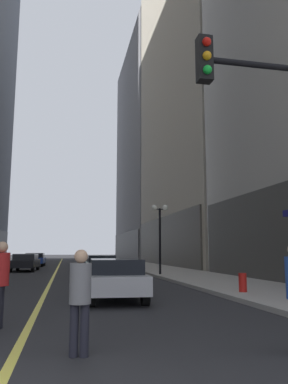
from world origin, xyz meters
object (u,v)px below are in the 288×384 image
car_black (25,262)px  pedestrian_in_grey_suit (80,294)px  car_green (101,265)px  car_blue (35,259)px  car_silver (115,278)px  pedestrian_in_red_jacket (1,277)px  fire_hydrant_right (243,285)px  street_lamp_right_mid (160,223)px

car_black → pedestrian_in_grey_suit: size_ratio=2.82×
car_green → car_blue: same height
car_silver → car_green: bearing=87.6°
car_green → pedestrian_in_grey_suit: bearing=-96.2°
car_blue → pedestrian_in_red_jacket: size_ratio=2.34×
car_blue → pedestrian_in_red_jacket: bearing=-86.8°
car_green → fire_hydrant_right: size_ratio=5.74×
car_green → car_blue: bearing=106.5°
street_lamp_right_mid → car_silver: bearing=-111.6°
car_blue → pedestrian_in_red_jacket: (1.77, -31.36, 0.33)m
pedestrian_in_red_jacket → car_green: bearing=76.6°
pedestrian_in_grey_suit → car_blue: bearing=95.6°
car_silver → fire_hydrant_right: 4.59m
car_black → pedestrian_in_grey_suit: bearing=-82.3°
pedestrian_in_grey_suit → fire_hydrant_right: size_ratio=2.02×
car_silver → car_green: (0.42, 10.11, 0.00)m
car_blue → pedestrian_in_grey_suit: bearing=-84.4°
car_black → car_blue: size_ratio=1.09×
car_blue → fire_hydrant_right: 28.75m
pedestrian_in_grey_suit → pedestrian_in_red_jacket: (-1.57, 2.41, 0.11)m
car_silver → pedestrian_in_red_jacket: size_ratio=2.31×
pedestrian_in_grey_suit → pedestrian_in_red_jacket: size_ratio=0.90×
fire_hydrant_right → car_blue: bearing=108.8°
pedestrian_in_grey_suit → street_lamp_right_mid: (5.43, 16.66, 2.32)m
car_black → street_lamp_right_mid: (8.78, -8.22, 2.54)m
car_black → pedestrian_in_red_jacket: size_ratio=2.55×
car_green → car_black: same height
car_green → street_lamp_right_mid: 4.45m
car_black → pedestrian_in_red_jacket: 22.54m
pedestrian_in_grey_suit → street_lamp_right_mid: 17.68m
car_green → pedestrian_in_red_jacket: pedestrian_in_red_jacket is taller
car_green → pedestrian_in_grey_suit: size_ratio=2.84×
car_green → car_blue: size_ratio=1.10×
car_blue → fire_hydrant_right: (9.27, -27.22, -0.32)m
car_silver → car_black: (-4.71, 18.51, 0.00)m
car_black → fire_hydrant_right: car_black is taller
car_silver → pedestrian_in_red_jacket: 4.93m
car_green → car_black: size_ratio=1.01×
car_blue → street_lamp_right_mid: bearing=-62.9°
car_black → car_blue: bearing=89.9°
pedestrian_in_red_jacket → street_lamp_right_mid: bearing=63.8°
car_silver → fire_hydrant_right: (4.57, 0.19, -0.32)m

